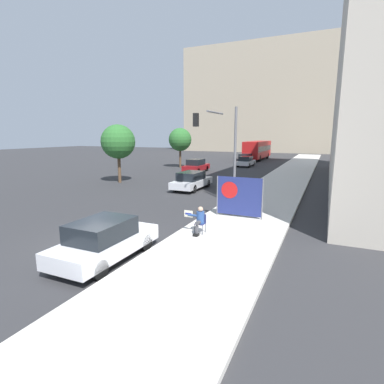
{
  "coord_description": "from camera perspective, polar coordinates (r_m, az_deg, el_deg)",
  "views": [
    {
      "loc": [
        8.12,
        -8.79,
        4.37
      ],
      "look_at": [
        1.42,
        5.96,
        1.25
      ],
      "focal_mm": 28.0,
      "sensor_mm": 36.0,
      "label": 1
    }
  ],
  "objects": [
    {
      "name": "ground_plane",
      "position": [
        12.74,
        -17.42,
        -9.67
      ],
      "size": [
        160.0,
        160.0,
        0.0
      ],
      "primitive_type": "plane",
      "color": "#303033"
    },
    {
      "name": "sidewalk_curb",
      "position": [
        24.44,
        15.49,
        0.41
      ],
      "size": [
        4.38,
        90.0,
        0.17
      ],
      "primitive_type": "cube",
      "color": "beige",
      "rests_on": "ground_plane"
    },
    {
      "name": "building_backdrop_far",
      "position": [
        81.32,
        17.89,
        16.57
      ],
      "size": [
        52.0,
        12.0,
        26.21
      ],
      "color": "tan",
      "rests_on": "ground_plane"
    },
    {
      "name": "seated_protester",
      "position": [
        12.89,
        1.39,
        -5.25
      ],
      "size": [
        0.93,
        0.77,
        1.17
      ],
      "rotation": [
        0.0,
        0.0,
        -0.12
      ],
      "color": "#474C56",
      "rests_on": "sidewalk_curb"
    },
    {
      "name": "jogger_on_sidewalk",
      "position": [
        16.16,
        7.03,
        -1.03
      ],
      "size": [
        0.34,
        0.34,
        1.72
      ],
      "rotation": [
        0.0,
        0.0,
        3.42
      ],
      "color": "black",
      "rests_on": "sidewalk_curb"
    },
    {
      "name": "protest_banner",
      "position": [
        15.47,
        8.9,
        -0.81
      ],
      "size": [
        2.43,
        0.06,
        2.08
      ],
      "color": "slate",
      "rests_on": "sidewalk_curb"
    },
    {
      "name": "traffic_light_pole",
      "position": [
        19.01,
        5.39,
        10.01
      ],
      "size": [
        2.88,
        2.65,
        5.83
      ],
      "color": "slate",
      "rests_on": "sidewalk_curb"
    },
    {
      "name": "parked_car_curbside",
      "position": [
        11.04,
        -16.33,
        -8.79
      ],
      "size": [
        1.83,
        4.13,
        1.47
      ],
      "color": "silver",
      "rests_on": "ground_plane"
    },
    {
      "name": "car_on_road_nearest",
      "position": [
        24.08,
        -0.06,
        2.2
      ],
      "size": [
        1.81,
        4.59,
        1.44
      ],
      "color": "silver",
      "rests_on": "ground_plane"
    },
    {
      "name": "car_on_road_midblock",
      "position": [
        35.26,
        0.79,
        5.03
      ],
      "size": [
        1.77,
        4.27,
        1.54
      ],
      "color": "maroon",
      "rests_on": "ground_plane"
    },
    {
      "name": "car_on_road_distant",
      "position": [
        42.32,
        10.22,
        5.77
      ],
      "size": [
        1.74,
        4.32,
        1.41
      ],
      "color": "silver",
      "rests_on": "ground_plane"
    },
    {
      "name": "car_on_road_far_lane",
      "position": [
        47.82,
        10.15,
        6.35
      ],
      "size": [
        1.82,
        4.78,
        1.42
      ],
      "color": "black",
      "rests_on": "ground_plane"
    },
    {
      "name": "city_bus_on_road",
      "position": [
        53.97,
        12.37,
        7.98
      ],
      "size": [
        2.6,
        11.28,
        3.21
      ],
      "color": "red",
      "rests_on": "ground_plane"
    },
    {
      "name": "street_tree_near_curb",
      "position": [
        28.16,
        -13.89,
        9.26
      ],
      "size": [
        3.07,
        3.07,
        5.27
      ],
      "color": "brown",
      "rests_on": "ground_plane"
    },
    {
      "name": "street_tree_midblock",
      "position": [
        40.31,
        -2.28,
        9.93
      ],
      "size": [
        3.03,
        3.03,
        5.22
      ],
      "color": "brown",
      "rests_on": "ground_plane"
    }
  ]
}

